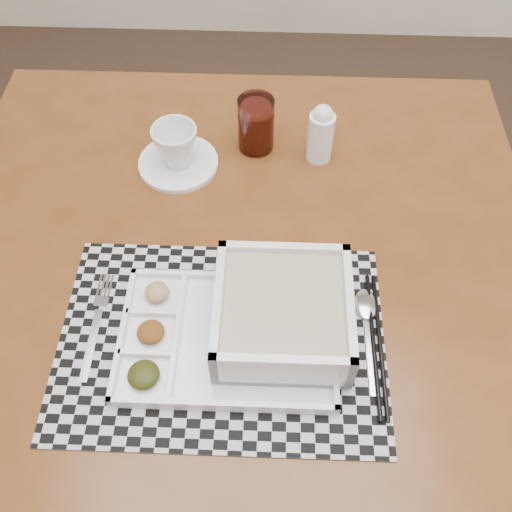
{
  "coord_description": "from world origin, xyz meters",
  "views": [
    {
      "loc": [
        -0.72,
        0.07,
        1.54
      ],
      "look_at": [
        -0.74,
        0.59,
        0.83
      ],
      "focal_mm": 40.0,
      "sensor_mm": 36.0,
      "label": 1
    }
  ],
  "objects_px": {
    "juice_glass": "(256,126)",
    "creamer_bottle": "(321,134)",
    "serving_tray": "(267,320)",
    "cup": "(176,146)",
    "dining_table": "(237,295)"
  },
  "relations": [
    {
      "from": "dining_table",
      "to": "cup",
      "type": "xyz_separation_m",
      "value": [
        -0.12,
        0.23,
        0.13
      ]
    },
    {
      "from": "dining_table",
      "to": "serving_tray",
      "type": "height_order",
      "value": "serving_tray"
    },
    {
      "from": "creamer_bottle",
      "to": "juice_glass",
      "type": "bearing_deg",
      "value": 168.55
    },
    {
      "from": "dining_table",
      "to": "cup",
      "type": "height_order",
      "value": "cup"
    },
    {
      "from": "cup",
      "to": "creamer_bottle",
      "type": "height_order",
      "value": "creamer_bottle"
    },
    {
      "from": "cup",
      "to": "creamer_bottle",
      "type": "xyz_separation_m",
      "value": [
        0.26,
        0.03,
        0.01
      ]
    },
    {
      "from": "dining_table",
      "to": "serving_tray",
      "type": "xyz_separation_m",
      "value": [
        0.05,
        -0.12,
        0.12
      ]
    },
    {
      "from": "dining_table",
      "to": "serving_tray",
      "type": "distance_m",
      "value": 0.17
    },
    {
      "from": "juice_glass",
      "to": "creamer_bottle",
      "type": "distance_m",
      "value": 0.12
    },
    {
      "from": "creamer_bottle",
      "to": "serving_tray",
      "type": "bearing_deg",
      "value": -102.76
    },
    {
      "from": "cup",
      "to": "juice_glass",
      "type": "height_order",
      "value": "juice_glass"
    },
    {
      "from": "cup",
      "to": "serving_tray",
      "type": "bearing_deg",
      "value": -77.61
    },
    {
      "from": "serving_tray",
      "to": "creamer_bottle",
      "type": "distance_m",
      "value": 0.39
    },
    {
      "from": "serving_tray",
      "to": "cup",
      "type": "xyz_separation_m",
      "value": [
        -0.18,
        0.35,
        0.01
      ]
    },
    {
      "from": "serving_tray",
      "to": "juice_glass",
      "type": "distance_m",
      "value": 0.41
    }
  ]
}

